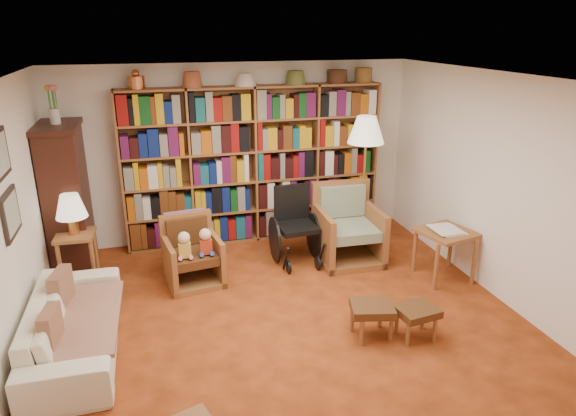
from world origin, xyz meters
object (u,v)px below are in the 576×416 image
object	(u,v)px
armchair_leather	(192,254)
side_table_papers	(446,238)
wheelchair	(295,227)
sofa	(75,324)
footstool_b	(417,313)
armchair_sage	(346,231)
side_table_lamp	(77,247)
footstool_a	(372,310)
floor_lamp	(366,135)

from	to	relation	value
armchair_leather	side_table_papers	distance (m)	3.08
wheelchair	armchair_leather	bearing A→B (deg)	-169.86
sofa	footstool_b	distance (m)	3.31
armchair_sage	footstool_b	distance (m)	1.97
side_table_lamp	footstool_b	bearing A→B (deg)	-32.17
footstool_a	floor_lamp	bearing A→B (deg)	69.57
side_table_lamp	armchair_sage	size ratio (longest dim) A/B	0.65
footstool_a	side_table_papers	bearing A→B (deg)	34.30
side_table_papers	footstool_a	distance (m)	1.68
footstool_b	floor_lamp	bearing A→B (deg)	80.74
wheelchair	floor_lamp	world-z (taller)	floor_lamp
side_table_papers	footstool_b	size ratio (longest dim) A/B	1.62
armchair_sage	side_table_papers	distance (m)	1.30
floor_lamp	side_table_papers	size ratio (longest dim) A/B	2.62
armchair_leather	footstool_b	distance (m)	2.74
floor_lamp	footstool_a	world-z (taller)	floor_lamp
armchair_leather	side_table_lamp	bearing A→B (deg)	169.39
armchair_leather	footstool_a	xyz separation A→B (m)	(1.60, -1.72, -0.05)
side_table_papers	side_table_lamp	bearing A→B (deg)	166.56
armchair_leather	wheelchair	size ratio (longest dim) A/B	0.82
floor_lamp	footstool_b	distance (m)	2.63
side_table_papers	footstool_a	xyz separation A→B (m)	(-1.38, -0.94, -0.24)
side_table_lamp	footstool_a	bearing A→B (deg)	-33.93
sofa	footstool_a	xyz separation A→B (m)	(2.82, -0.53, 0.01)
armchair_leather	floor_lamp	distance (m)	2.72
armchair_leather	footstool_b	world-z (taller)	armchair_leather
armchair_sage	wheelchair	xyz separation A→B (m)	(-0.67, 0.13, 0.07)
armchair_leather	wheelchair	distance (m)	1.39
wheelchair	floor_lamp	xyz separation A→B (m)	(1.02, 0.15, 1.14)
footstool_b	armchair_leather	bearing A→B (deg)	137.42
armchair_sage	sofa	bearing A→B (deg)	-158.25
armchair_sage	footstool_b	xyz separation A→B (m)	(-0.02, -1.97, -0.11)
armchair_sage	side_table_papers	bearing A→B (deg)	-43.80
armchair_leather	armchair_sage	size ratio (longest dim) A/B	0.82
sofa	floor_lamp	size ratio (longest dim) A/B	1.04
side_table_papers	footstool_a	world-z (taller)	side_table_papers
armchair_leather	footstool_a	distance (m)	2.35
floor_lamp	wheelchair	bearing A→B (deg)	-171.84
side_table_lamp	footstool_b	size ratio (longest dim) A/B	1.50
side_table_lamp	side_table_papers	bearing A→B (deg)	-13.44
side_table_papers	footstool_a	size ratio (longest dim) A/B	1.44
sofa	floor_lamp	bearing A→B (deg)	-66.04
side_table_lamp	armchair_leather	xyz separation A→B (m)	(1.32, -0.25, -0.15)
wheelchair	floor_lamp	size ratio (longest dim) A/B	0.54
side_table_papers	floor_lamp	bearing A→B (deg)	116.78
wheelchair	side_table_papers	xyz separation A→B (m)	(1.61, -1.02, 0.08)
armchair_leather	floor_lamp	size ratio (longest dim) A/B	0.44
armchair_sage	footstool_a	xyz separation A→B (m)	(-0.44, -1.84, -0.09)
side_table_papers	footstool_b	world-z (taller)	side_table_papers
armchair_leather	floor_lamp	world-z (taller)	floor_lamp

